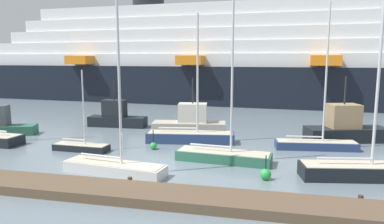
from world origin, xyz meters
The scene contains 16 objects.
ground_plane centered at (0.00, 0.00, 0.00)m, with size 600.00×600.00×0.00m, color slate.
dock_pier centered at (0.00, -4.12, 0.23)m, with size 27.67×2.53×0.56m.
sailboat_0 centered at (4.08, 2.93, 0.49)m, with size 6.25×2.28×10.29m.
sailboat_1 centered at (12.02, 1.32, 0.57)m, with size 6.85×2.84×11.23m.
sailboat_2 centered at (-6.36, 3.36, 0.31)m, with size 4.14×1.31×5.84m.
sailboat_4 centered at (10.29, 7.60, 0.51)m, with size 5.97×2.10×10.50m.
sailboat_5 centered at (0.79, 7.62, 0.55)m, with size 7.09×2.60×10.01m.
sailboat_6 centered at (-1.74, -0.96, 0.54)m, with size 6.33×2.31×11.25m.
fishing_boat_0 centered at (-16.06, 6.78, 0.85)m, with size 5.84×3.33×4.55m.
fishing_boat_1 centered at (0.01, 10.87, 0.96)m, with size 6.64×2.87×4.96m.
fishing_boat_2 centered at (-7.79, 12.54, 0.93)m, with size 5.71×1.84×4.60m.
fishing_boat_3 centered at (12.87, 10.88, 1.04)m, with size 6.78×3.92×5.25m.
channel_buoy_0 centered at (-19.98, 11.55, 0.35)m, with size 0.68×0.68×1.59m.
channel_buoy_1 centered at (-1.39, 4.90, 0.27)m, with size 0.52×0.52×1.45m.
channel_buoy_2 centered at (6.82, -0.06, 0.32)m, with size 0.62×0.62×1.39m.
cruise_ship centered at (4.89, 35.50, 6.25)m, with size 100.23×20.45×19.41m.
Camera 1 is at (7.06, -19.44, 6.66)m, focal length 33.44 mm.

